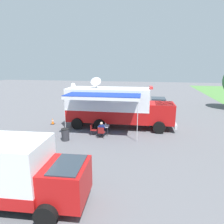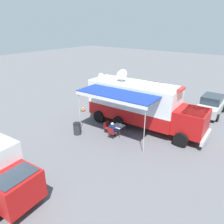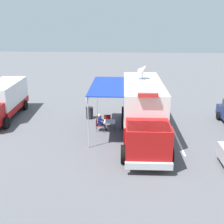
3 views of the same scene
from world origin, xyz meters
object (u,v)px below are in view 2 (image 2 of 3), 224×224
object	(u,v)px
folding_chair_beside_table	(107,126)
car_far_corner	(211,105)
folding_table	(118,126)
car_behind_truck	(154,91)
trash_bin	(77,129)
seated_responder	(113,130)
traffic_cone	(83,108)
command_truck	(141,104)
folding_chair_at_table	(112,132)
water_bottle	(120,125)

from	to	relation	value
folding_chair_beside_table	car_far_corner	xyz separation A→B (m)	(-8.61, 5.34, 0.37)
folding_table	car_behind_truck	size ratio (longest dim) A/B	0.19
trash_bin	car_behind_truck	xyz separation A→B (m)	(-11.01, 0.80, 0.42)
trash_bin	folding_table	bearing A→B (deg)	125.49
seated_responder	traffic_cone	xyz separation A→B (m)	(-2.50, -5.41, -0.37)
command_truck	trash_bin	bearing A→B (deg)	-38.18
folding_table	car_far_corner	size ratio (longest dim) A/B	0.20
folding_table	traffic_cone	xyz separation A→B (m)	(-1.89, -5.44, -0.39)
folding_table	folding_chair_at_table	distance (m)	0.82
water_bottle	folding_chair_beside_table	xyz separation A→B (m)	(0.31, -0.99, -0.32)
traffic_cone	car_behind_truck	bearing A→B (deg)	153.05
folding_chair_at_table	seated_responder	size ratio (longest dim) A/B	0.70
command_truck	traffic_cone	size ratio (longest dim) A/B	16.49
traffic_cone	car_far_corner	world-z (taller)	car_far_corner
trash_bin	traffic_cone	size ratio (longest dim) A/B	1.57
folding_table	water_bottle	distance (m)	0.23
command_truck	folding_chair_beside_table	world-z (taller)	command_truck
command_truck	water_bottle	bearing A→B (deg)	-13.03
folding_table	trash_bin	bearing A→B (deg)	-54.51
car_behind_truck	command_truck	bearing A→B (deg)	18.47
water_bottle	car_far_corner	distance (m)	9.37
command_truck	folding_chair_at_table	world-z (taller)	command_truck
water_bottle	car_behind_truck	xyz separation A→B (m)	(-9.15, -1.85, 0.05)
traffic_cone	trash_bin	bearing A→B (deg)	38.53
folding_chair_beside_table	folding_table	bearing A→B (deg)	105.56
command_truck	traffic_cone	xyz separation A→B (m)	(0.32, -6.07, -1.66)
traffic_cone	car_far_corner	distance (m)	11.88
folding_chair_beside_table	car_far_corner	size ratio (longest dim) A/B	0.21
folding_chair_beside_table	traffic_cone	xyz separation A→B (m)	(-2.12, -4.59, -0.23)
command_truck	folding_table	bearing A→B (deg)	-16.07
folding_chair_beside_table	car_behind_truck	xyz separation A→B (m)	(-9.46, -0.86, 0.37)
water_bottle	folding_chair_beside_table	size ratio (longest dim) A/B	0.26
water_bottle	car_behind_truck	distance (m)	9.34
folding_chair_at_table	water_bottle	bearing A→B (deg)	169.60
water_bottle	seated_responder	size ratio (longest dim) A/B	0.18
folding_chair_beside_table	trash_bin	world-z (taller)	trash_bin
command_truck	seated_responder	distance (m)	3.17
command_truck	water_bottle	distance (m)	2.46
folding_chair_beside_table	traffic_cone	bearing A→B (deg)	-114.85
seated_responder	command_truck	bearing A→B (deg)	166.82
command_truck	traffic_cone	world-z (taller)	command_truck
seated_responder	folding_chair_beside_table	bearing A→B (deg)	-114.39
trash_bin	water_bottle	bearing A→B (deg)	125.08
car_behind_truck	folding_chair_beside_table	bearing A→B (deg)	5.17
seated_responder	trash_bin	size ratio (longest dim) A/B	1.37
water_bottle	folding_chair_at_table	distance (m)	0.94
command_truck	car_behind_truck	world-z (taller)	command_truck
folding_chair_at_table	seated_responder	distance (m)	0.23
folding_table	traffic_cone	size ratio (longest dim) A/B	1.42
folding_chair_at_table	traffic_cone	size ratio (longest dim) A/B	1.50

